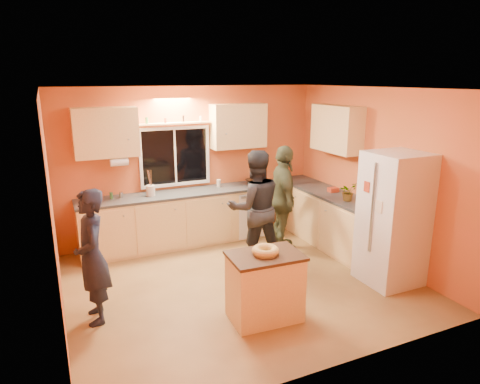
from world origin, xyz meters
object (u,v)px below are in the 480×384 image
refrigerator (393,219)px  person_center (255,208)px  island (265,286)px  person_right (283,199)px  person_left (92,257)px

refrigerator → person_center: size_ratio=1.04×
island → person_right: (1.21, 1.71, 0.45)m
refrigerator → person_center: bearing=136.5°
refrigerator → person_right: (-0.79, 1.57, -0.04)m
person_left → person_center: 2.48m
person_left → person_center: size_ratio=0.91×
refrigerator → island: size_ratio=2.10×
island → person_center: size_ratio=0.50×
island → person_right: size_ratio=0.50×
island → person_left: size_ratio=0.55×
island → person_center: 1.65m
island → person_right: person_right is taller
refrigerator → island: bearing=-176.1°
refrigerator → island: refrigerator is taller
person_left → person_center: person_center is taller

